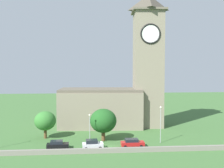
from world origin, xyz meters
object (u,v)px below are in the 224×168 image
Objects in this scene: streetlamp_west_mid at (90,124)px; streetlamp_central at (161,119)px; church at (122,86)px; car_red at (132,143)px; tree_churchyard at (103,121)px; tree_riverside_east at (45,121)px; car_white at (92,144)px; car_black at (57,145)px.

streetlamp_west_mid is 15.17m from streetlamp_central.
church is 21.23m from streetlamp_west_mid.
car_red is 0.60× the size of streetlamp_central.
tree_riverside_east is at bearing 165.92° from tree_churchyard.
car_red is 8.39m from tree_churchyard.
car_white is at bearing -112.75° from tree_churchyard.
car_white is at bearing -167.56° from streetlamp_central.
car_black is (-15.32, -19.82, -10.18)m from church.
car_black is 0.71× the size of tree_riverside_east.
streetlamp_west_mid is 0.93× the size of tree_churchyard.
tree_riverside_east is (-18.99, -11.46, -7.00)m from church.
tree_riverside_east is (-10.11, 6.68, -0.43)m from streetlamp_west_mid.
car_black is 11.30m from tree_churchyard.
tree_churchyard is at bearing 138.32° from car_red.
tree_churchyard is at bearing -14.08° from tree_riverside_east.
streetlamp_central is at bearing -70.23° from church.
church is at bearing 52.31° from car_black.
streetlamp_central is at bearing 20.16° from car_red.
car_black is 0.67× the size of streetlamp_west_mid.
church reaches higher than car_red.
tree_riverside_east is (-25.24, 5.94, -1.17)m from streetlamp_central.
car_black is 22.14m from streetlamp_central.
church is at bearing 31.10° from tree_riverside_east.
car_red is at bearing 0.18° from car_black.
tree_riverside_east reaches higher than car_white.
car_red is 0.72× the size of streetlamp_west_mid.
tree_churchyard is 13.51m from tree_riverside_east.
car_red is at bearing 5.90° from car_white.
car_white is 14.36m from tree_riverside_east.
tree_riverside_east is (-13.09, 3.29, -0.45)m from tree_churchyard.
streetlamp_west_mid is (-8.87, -18.13, -6.57)m from church.
tree_churchyard reaches higher than car_white.
streetlamp_central reaches higher than tree_riverside_east.
car_white is 0.59× the size of tree_churchyard.
tree_churchyard is at bearing 28.35° from car_black.
streetlamp_central is 1.27× the size of tree_riverside_east.
church is 8.05× the size of car_black.
streetlamp_central is 12.46m from tree_churchyard.
car_black is 7.01m from car_white.
streetlamp_west_mid is 12.13m from tree_riverside_east.
church is 24.42m from car_white.
car_red reaches higher than car_black.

